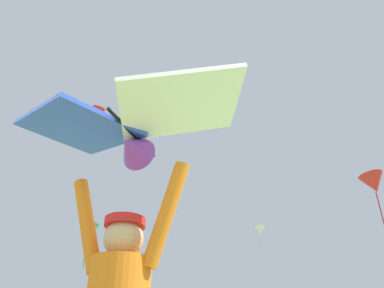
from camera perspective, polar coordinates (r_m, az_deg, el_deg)
The scene contains 6 objects.
held_stunt_kite at distance 2.60m, azimuth -9.27°, elevation 2.62°, with size 1.66×1.02×0.39m.
distant_kite_red_mid_right at distance 24.18m, azimuth -13.69°, elevation 4.46°, with size 1.10×1.02×1.91m.
distant_kite_green_overhead_distant at distance 15.34m, azimuth -14.97°, elevation -12.21°, with size 0.94×0.92×1.67m.
distant_kite_teal_mid_left at distance 26.31m, azimuth -12.48°, elevation -18.31°, with size 0.75×0.75×0.11m.
distant_kite_red_low_left at distance 13.96m, azimuth 25.04°, elevation -5.23°, with size 1.17×1.12×1.81m.
distant_kite_white_low_right at distance 29.09m, azimuth 9.96°, elevation -12.26°, with size 0.98×1.00×1.69m.
Camera 1 is at (0.81, -2.30, 0.83)m, focal length 36.45 mm.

